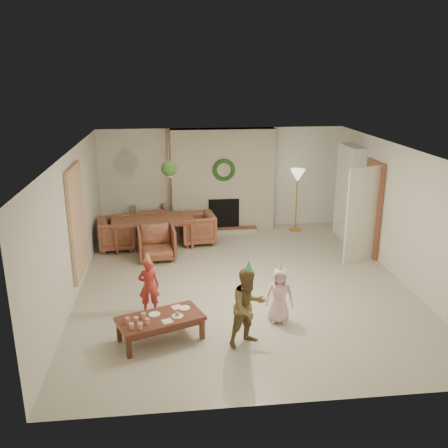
{
  "coord_description": "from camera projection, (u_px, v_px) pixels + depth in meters",
  "views": [
    {
      "loc": [
        -1.28,
        -8.3,
        3.83
      ],
      "look_at": [
        -0.3,
        0.4,
        1.05
      ],
      "focal_mm": 39.0,
      "sensor_mm": 36.0,
      "label": 1
    }
  ],
  "objects": [
    {
      "name": "door_leaf",
      "position": [
        362.0,
        215.0,
        9.91
      ],
      "size": [
        0.77,
        0.32,
        2.0
      ],
      "primitive_type": "cube",
      "rotation": [
        0.0,
        0.0,
        -1.22
      ],
      "color": "beige",
      "rests_on": "floor"
    },
    {
      "name": "hanging_plant_foliage",
      "position": [
        169.0,
        169.0,
        9.86
      ],
      "size": [
        0.32,
        0.32,
        0.32
      ],
      "primitive_type": "sphere",
      "color": "#274918",
      "rests_on": "hanging_plant_pot"
    },
    {
      "name": "party_hat_red",
      "position": [
        147.0,
        257.0,
        7.76
      ],
      "size": [
        0.16,
        0.16,
        0.18
      ],
      "primitive_type": "cone",
      "rotation": [
        0.0,
        0.0,
        -0.31
      ],
      "color": "#E1C34B",
      "rests_on": "child_red"
    },
    {
      "name": "napkin_right",
      "position": [
        177.0,
        307.0,
        7.41
      ],
      "size": [
        0.18,
        0.18,
        0.01
      ],
      "primitive_type": "cube",
      "rotation": [
        0.0,
        0.0,
        0.36
      ],
      "color": "#FFBBBD",
      "rests_on": "coffee_table_top"
    },
    {
      "name": "wall_back",
      "position": [
        222.0,
        179.0,
        12.1
      ],
      "size": [
        7.0,
        0.0,
        7.0
      ],
      "primitive_type": "plane",
      "rotation": [
        1.57,
        0.0,
        0.0
      ],
      "color": "silver",
      "rests_on": "floor"
    },
    {
      "name": "dining_table",
      "position": [
        153.0,
        233.0,
        10.98
      ],
      "size": [
        1.93,
        1.21,
        0.64
      ],
      "primitive_type": "imported",
      "rotation": [
        0.0,
        0.0,
        0.11
      ],
      "color": "brown",
      "rests_on": "floor"
    },
    {
      "name": "floor",
      "position": [
        242.0,
        283.0,
        9.16
      ],
      "size": [
        7.0,
        7.0,
        0.0
      ],
      "primitive_type": "plane",
      "color": "#B7B29E",
      "rests_on": "ground"
    },
    {
      "name": "floor_lamp_base",
      "position": [
        295.0,
        229.0,
        12.19
      ],
      "size": [
        0.29,
        0.29,
        0.03
      ],
      "primitive_type": "cylinder",
      "color": "gold",
      "rests_on": "floor"
    },
    {
      "name": "bookshelf_shelf_d",
      "position": [
        350.0,
        170.0,
        11.14
      ],
      "size": [
        0.3,
        0.92,
        0.03
      ],
      "primitive_type": "cube",
      "color": "white",
      "rests_on": "bookshelf_carcass"
    },
    {
      "name": "bookshelf_shelf_b",
      "position": [
        347.0,
        203.0,
        11.38
      ],
      "size": [
        0.3,
        0.92,
        0.03
      ],
      "primitive_type": "cube",
      "color": "white",
      "rests_on": "bookshelf_carcass"
    },
    {
      "name": "cup_e",
      "position": [
        148.0,
        321.0,
        6.91
      ],
      "size": [
        0.09,
        0.09,
        0.09
      ],
      "primitive_type": "cylinder",
      "rotation": [
        0.0,
        0.0,
        0.36
      ],
      "color": "white",
      "rests_on": "coffee_table_top"
    },
    {
      "name": "books_row_lower",
      "position": [
        348.0,
        216.0,
        11.32
      ],
      "size": [
        0.2,
        0.4,
        0.24
      ],
      "primitive_type": "cube",
      "color": "maroon",
      "rests_on": "bookshelf_shelf_a"
    },
    {
      "name": "dining_chair_near",
      "position": [
        157.0,
        243.0,
        10.23
      ],
      "size": [
        0.84,
        0.86,
        0.71
      ],
      "primitive_type": "imported",
      "rotation": [
        0.0,
        0.0,
        0.11
      ],
      "color": "brown",
      "rests_on": "floor"
    },
    {
      "name": "coffee_leg_br",
      "position": [
        189.0,
        315.0,
        7.64
      ],
      "size": [
        0.09,
        0.09,
        0.32
      ],
      "primitive_type": "cube",
      "rotation": [
        0.0,
        0.0,
        0.36
      ],
      "color": "#5B2C1E",
      "rests_on": "floor"
    },
    {
      "name": "plate_c",
      "position": [
        184.0,
        308.0,
        7.38
      ],
      "size": [
        0.22,
        0.22,
        0.01
      ],
      "primitive_type": "cylinder",
      "rotation": [
        0.0,
        0.0,
        0.36
      ],
      "color": "white",
      "rests_on": "coffee_table_top"
    },
    {
      "name": "cup_c",
      "position": [
        140.0,
        326.0,
        6.79
      ],
      "size": [
        0.09,
        0.09,
        0.09
      ],
      "primitive_type": "cylinder",
      "rotation": [
        0.0,
        0.0,
        0.36
      ],
      "color": "white",
      "rests_on": "coffee_table_top"
    },
    {
      "name": "books_row_mid",
      "position": [
        346.0,
        197.0,
        11.39
      ],
      "size": [
        0.2,
        0.44,
        0.24
      ],
      "primitive_type": "cube",
      "color": "#22577C",
      "rests_on": "bookshelf_shelf_b"
    },
    {
      "name": "child_red",
      "position": [
        149.0,
        286.0,
        7.91
      ],
      "size": [
        0.35,
        0.24,
        0.94
      ],
      "primitive_type": "imported",
      "rotation": [
        0.0,
        0.0,
        3.18
      ],
      "color": "#AC2C24",
      "rests_on": "floor"
    },
    {
      "name": "cup_b",
      "position": [
        128.0,
        320.0,
        6.94
      ],
      "size": [
        0.09,
        0.09,
        0.09
      ],
      "primitive_type": "cylinder",
      "rotation": [
        0.0,
        0.0,
        0.36
      ],
      "color": "white",
      "rests_on": "coffee_table_top"
    },
    {
      "name": "coffee_table_top",
      "position": [
        160.0,
        319.0,
        7.13
      ],
      "size": [
        1.37,
        1.01,
        0.06
      ],
      "primitive_type": "cube",
      "rotation": [
        0.0,
        0.0,
        0.36
      ],
      "color": "#5B2C1E",
      "rests_on": "floor"
    },
    {
      "name": "bookshelf_shelf_a",
      "position": [
        346.0,
        220.0,
        11.5
      ],
      "size": [
        0.3,
        0.92,
        0.03
      ],
      "primitive_type": "cube",
      "color": "white",
      "rests_on": "bookshelf_carcass"
    },
    {
      "name": "napkin_left",
      "position": [
        167.0,
        321.0,
        7.0
      ],
      "size": [
        0.18,
        0.18,
        0.01
      ],
      "primitive_type": "cube",
      "rotation": [
        0.0,
        0.0,
        0.36
      ],
      "color": "#FFBBBD",
      "rests_on": "coffee_table_top"
    },
    {
      "name": "hanging_plant_cord",
      "position": [
        169.0,
        157.0,
        9.79
      ],
      "size": [
        0.01,
        0.01,
        0.7
      ],
      "primitive_type": "cylinder",
      "color": "tan",
      "rests_on": "ceiling"
    },
    {
      "name": "party_hat_pink",
      "position": [
        280.0,
        267.0,
        7.49
      ],
      "size": [
        0.15,
        0.15,
        0.16
      ],
      "primitive_type": "cone",
      "rotation": [
        0.0,
        0.0,
        -0.36
      ],
      "color": "#B6B6BD",
      "rests_on": "child_pink"
    },
    {
      "name": "wall_left",
      "position": [
        73.0,
        225.0,
        8.46
      ],
      "size": [
        0.0,
        7.0,
        7.0
      ],
      "primitive_type": "plane",
      "rotation": [
        1.57,
        0.0,
        1.57
      ],
      "color": "silver",
      "rests_on": "floor"
    },
    {
      "name": "floor_lamp_post",
      "position": [
        296.0,
        202.0,
        11.98
      ],
      "size": [
        0.03,
        0.03,
        1.39
      ],
      "primitive_type": "cylinder",
      "color": "gold",
      "rests_on": "floor"
    },
    {
      "name": "bookshelf_carcass",
      "position": [
        349.0,
        193.0,
        11.31
      ],
      "size": [
        0.3,
        1.0,
        2.2
      ],
      "primitive_type": "cube",
      "color": "white",
      "rests_on": "floor"
    },
    {
      "name": "bookshelf_shelf_c",
      "position": [
        348.0,
        187.0,
        11.26
      ],
      "size": [
        0.3,
        0.92,
        0.03
      ],
      "primitive_type": "cube",
      "color": "white",
      "rests_on": "bookshelf_carcass"
    },
    {
      "name": "plate_a",
      "position": [
        154.0,
        314.0,
        7.19
      ],
      "size": [
        0.22,
        0.22,
        0.01
      ],
      "primitive_type": "cylinder",
      "rotation": [
        0.0,
        0.0,
        0.36
      ],
      "color": "white",
      "rests_on": "coffee_table_top"
    },
    {
      "name": "curtain_panel",
      "position": [
        77.0,
        222.0,
        8.66
      ],
      "size": [
        0.06,
        1.2,
        2.0
      ],
      "primitive_type": "cube",
      "color": "beige",
      "rests_on": "wall_left"
    },
    {
      "name": "ceiling",
      "position": [
        244.0,
        151.0,
        8.4
      ],
      "size": [
        7.0,
        7.0,
        0.0
      ],
      "primitive_type": "plane",
      "rotation": [
        3.14,
        0.0,
        0.0
      ],
      "color": "white",
      "rests_on": "wall_back"
    },
    {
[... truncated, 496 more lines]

